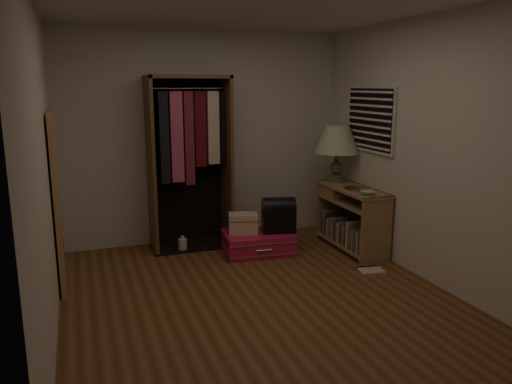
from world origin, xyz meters
The scene contains 13 objects.
ground centered at (0.00, 0.00, 0.00)m, with size 4.00×4.00×0.00m, color brown.
room_walls centered at (0.08, 0.04, 1.50)m, with size 3.52×4.02×2.60m.
console_bookshelf centered at (1.54, 1.04, 0.39)m, with size 0.42×1.12×0.75m.
open_wardrobe centered at (-0.24, 1.77, 1.20)m, with size 0.95×0.50×2.05m.
floor_mirror centered at (-1.70, 1.00, 0.85)m, with size 0.06×0.80×1.70m.
pink_suitcase centered at (0.42, 1.24, 0.12)m, with size 0.85×0.65×0.24m.
train_case centered at (0.26, 1.29, 0.36)m, with size 0.39×0.31×0.25m.
black_bag centered at (0.67, 1.20, 0.46)m, with size 0.42×0.32×0.41m.
table_lamp centered at (1.54, 1.42, 1.26)m, with size 0.75×0.75×0.70m.
brass_tray centered at (1.54, 0.92, 0.76)m, with size 0.38×0.38×0.02m.
ceramic_bowl centered at (1.49, 0.62, 0.77)m, with size 0.17×0.17×0.04m, color #98B799.
white_jug centered at (-0.40, 1.60, 0.08)m, with size 0.13×0.13×0.18m.
floor_book centered at (1.35, 0.28, 0.01)m, with size 0.28×0.24×0.02m.
Camera 1 is at (-1.50, -4.03, 1.95)m, focal length 35.00 mm.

